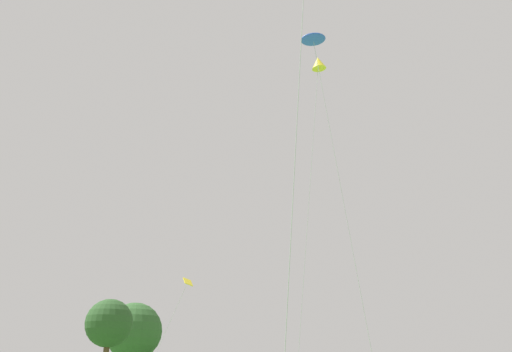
{
  "coord_description": "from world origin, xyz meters",
  "views": [
    {
      "loc": [
        -9.66,
        -2.46,
        1.31
      ],
      "look_at": [
        -0.19,
        7.63,
        6.72
      ],
      "focal_mm": 35.66,
      "sensor_mm": 36.0,
      "label": 1
    }
  ],
  "objects": [
    {
      "name": "small_kite_stunt_black",
      "position": [
        8.4,
        23.05,
        6.1
      ],
      "size": [
        1.47,
        3.26,
        6.78
      ],
      "rotation": [
        0.0,
        0.0,
        -1.81
      ],
      "color": "yellow",
      "rests_on": "ground"
    },
    {
      "name": "small_kite_box_yellow",
      "position": [
        6.75,
        10.64,
        15.17
      ],
      "size": [
        0.77,
        2.35,
        15.61
      ],
      "rotation": [
        0.0,
        0.0,
        1.53
      ],
      "color": "yellow",
      "rests_on": "ground"
    },
    {
      "name": "small_kite_diamond_red",
      "position": [
        4.15,
        8.74,
        14.14
      ],
      "size": [
        2.39,
        1.34,
        14.52
      ],
      "rotation": [
        0.0,
        0.0,
        2.18
      ],
      "color": "blue",
      "rests_on": "ground"
    },
    {
      "name": "tree_oak_right",
      "position": [
        28.95,
        63.87,
        6.92
      ],
      "size": [
        7.89,
        7.89,
        10.9
      ],
      "color": "#513823",
      "rests_on": "ground"
    },
    {
      "name": "tree_shrub_far",
      "position": [
        17.72,
        49.94,
        6.4
      ],
      "size": [
        5.08,
        5.08,
        9.0
      ],
      "color": "#513823",
      "rests_on": "ground"
    }
  ]
}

